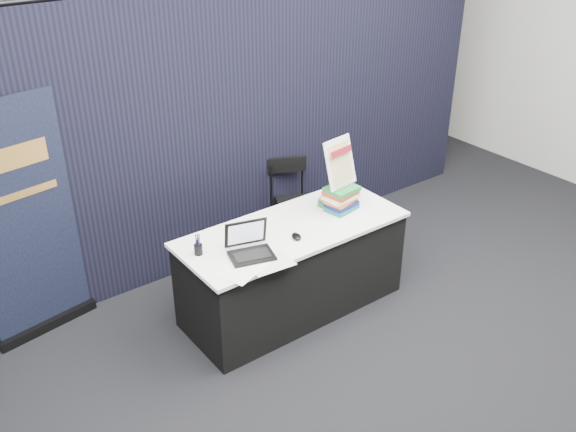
# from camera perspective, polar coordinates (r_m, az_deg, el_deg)

# --- Properties ---
(floor) EXTENTS (8.00, 8.00, 0.00)m
(floor) POSITION_cam_1_polar(r_m,az_deg,el_deg) (4.99, 4.28, -11.04)
(floor) COLOR black
(floor) RESTS_ON ground
(wall_back) EXTENTS (8.00, 0.02, 3.50)m
(wall_back) POSITION_cam_1_polar(r_m,az_deg,el_deg) (7.46, -16.50, 16.45)
(wall_back) COLOR #B4B2AA
(wall_back) RESTS_ON floor
(drape_partition) EXTENTS (6.00, 0.08, 2.40)m
(drape_partition) POSITION_cam_1_polar(r_m,az_deg,el_deg) (5.51, -6.23, 7.41)
(drape_partition) COLOR black
(drape_partition) RESTS_ON floor
(display_table) EXTENTS (1.80, 0.75, 0.75)m
(display_table) POSITION_cam_1_polar(r_m,az_deg,el_deg) (5.11, 0.40, -4.65)
(display_table) COLOR black
(display_table) RESTS_ON floor
(laptop) EXTENTS (0.36, 0.33, 0.24)m
(laptop) POSITION_cam_1_polar(r_m,az_deg,el_deg) (4.55, -3.56, -2.84)
(laptop) COLOR black
(laptop) RESTS_ON display_table
(mouse) EXTENTS (0.10, 0.12, 0.03)m
(mouse) POSITION_cam_1_polar(r_m,az_deg,el_deg) (4.76, 0.75, -1.83)
(mouse) COLOR black
(mouse) RESTS_ON display_table
(brochure_left) EXTENTS (0.40, 0.34, 0.00)m
(brochure_left) POSITION_cam_1_polar(r_m,az_deg,el_deg) (4.43, -4.03, -4.71)
(brochure_left) COLOR white
(brochure_left) RESTS_ON display_table
(brochure_mid) EXTENTS (0.33, 0.25, 0.00)m
(brochure_mid) POSITION_cam_1_polar(r_m,az_deg,el_deg) (4.48, -1.60, -4.23)
(brochure_mid) COLOR silver
(brochure_mid) RESTS_ON display_table
(brochure_right) EXTENTS (0.34, 0.28, 0.00)m
(brochure_right) POSITION_cam_1_polar(r_m,az_deg,el_deg) (4.70, -3.59, -2.51)
(brochure_right) COLOR silver
(brochure_right) RESTS_ON display_table
(pen_cup) EXTENTS (0.07, 0.07, 0.08)m
(pen_cup) POSITION_cam_1_polar(r_m,az_deg,el_deg) (4.60, -7.98, -2.96)
(pen_cup) COLOR black
(pen_cup) RESTS_ON display_table
(book_stack_tall) EXTENTS (0.27, 0.23, 0.20)m
(book_stack_tall) POSITION_cam_1_polar(r_m,az_deg,el_deg) (5.15, 4.75, 1.61)
(book_stack_tall) COLOR #185D5C
(book_stack_tall) RESTS_ON display_table
(book_stack_short) EXTENTS (0.25, 0.20, 0.10)m
(book_stack_short) POSITION_cam_1_polar(r_m,az_deg,el_deg) (5.22, 4.30, 1.42)
(book_stack_short) COLOR #1D6F2E
(book_stack_short) RESTS_ON display_table
(info_sign) EXTENTS (0.31, 0.17, 0.40)m
(info_sign) POSITION_cam_1_polar(r_m,az_deg,el_deg) (5.04, 4.65, 4.70)
(info_sign) COLOR black
(info_sign) RESTS_ON book_stack_tall
(pullup_banner) EXTENTS (0.79, 0.23, 1.86)m
(pullup_banner) POSITION_cam_1_polar(r_m,az_deg,el_deg) (5.02, -22.08, -1.64)
(pullup_banner) COLOR black
(pullup_banner) RESTS_ON floor
(stacking_chair) EXTENTS (0.50, 0.52, 0.84)m
(stacking_chair) POSITION_cam_1_polar(r_m,az_deg,el_deg) (5.95, 0.75, 1.49)
(stacking_chair) COLOR black
(stacking_chair) RESTS_ON floor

